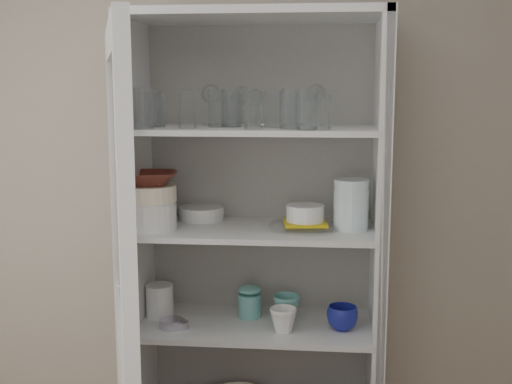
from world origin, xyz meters
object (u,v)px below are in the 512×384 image
Objects in this scene: goblet_3 at (316,103)px; teal_jar at (250,303)px; pantry_cabinet at (257,298)px; goblet_2 at (255,106)px; glass_platter at (305,226)px; grey_bowl_stack at (351,205)px; plate_stack_back at (201,213)px; plate_stack_front at (150,215)px; white_canister at (160,301)px; mug_white at (283,320)px; mug_teal at (287,308)px; yellow_trivet at (305,223)px; mug_blue at (342,318)px; terracotta_bowl at (149,178)px; white_ramekin at (305,213)px; measuring_cups at (171,324)px; goblet_1 at (241,104)px; cream_bowl at (150,193)px; goblet_0 at (211,103)px.

goblet_3 is 0.88m from teal_jar.
pantry_cabinet is 0.85m from goblet_3.
glass_platter is (0.21, -0.09, -0.47)m from goblet_2.
plate_stack_back is at bearing 167.74° from grey_bowl_stack.
plate_stack_front is 1.50× the size of white_canister.
mug_teal is at bearing 92.75° from mug_white.
mug_blue is at bearing -17.72° from yellow_trivet.
goblet_2 is 0.75× the size of terracotta_bowl.
terracotta_bowl is 1.82× the size of teal_jar.
glass_platter is at bearing -174.68° from mug_blue.
goblet_2 is 0.48m from white_ramekin.
measuring_cups is (0.08, -0.02, -0.58)m from terracotta_bowl.
yellow_trivet reaches higher than glass_platter.
goblet_1 is at bearing 30.48° from plate_stack_front.
glass_platter is 2.44× the size of teal_jar.
goblet_2 is 0.86m from mug_white.
pantry_cabinet is 17.15× the size of mug_blue.
goblet_1 is 0.89m from mug_white.
goblet_2 is at bearing 155.50° from yellow_trivet.
terracotta_bowl is at bearing -154.67° from mug_blue.
goblet_2 is at bearing 111.87° from pantry_cabinet.
cream_bowl is 1.83× the size of mug_teal.
mug_white is 0.90× the size of teal_jar.
goblet_2 is (0.18, -0.02, -0.01)m from goblet_0.
goblet_1 reaches higher than measuring_cups.
mug_teal is at bearing -13.38° from plate_stack_back.
plate_stack_front is (-0.64, -0.20, -0.44)m from goblet_3.
pantry_cabinet is at bearing 161.55° from yellow_trivet.
goblet_1 reaches higher than mug_teal.
white_canister reaches higher than mug_blue.
white_canister is (-0.79, 0.04, -0.43)m from grey_bowl_stack.
terracotta_bowl is at bearing -162.56° from goblet_3.
mug_white is at bearing -161.05° from grey_bowl_stack.
goblet_1 is 0.86m from mug_teal.
goblet_1 is 1.53× the size of mug_teal.
goblet_0 is at bearing 164.31° from yellow_trivet.
white_canister is (-0.38, -0.03, 0.01)m from teal_jar.
measuring_cups is (-0.14, -0.21, -0.87)m from goblet_0.
yellow_trivet is at bearing 7.45° from plate_stack_front.
goblet_2 is 0.25m from goblet_3.
mug_teal is at bearing -177.72° from mug_blue.
white_canister is at bearing -159.90° from goblet_0.
white_ramekin reaches higher than glass_platter.
white_canister reaches higher than mug_teal.
goblet_1 is at bearing 155.77° from yellow_trivet.
plate_stack_back is 0.92× the size of cream_bowl.
plate_stack_back is 0.46m from white_ramekin.
plate_stack_front reaches higher than mug_white.
glass_platter is at bearing 7.45° from terracotta_bowl.
goblet_0 reaches higher than teal_jar.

